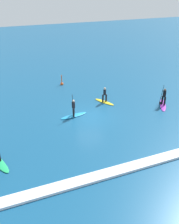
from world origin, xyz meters
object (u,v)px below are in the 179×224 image
object	(u,v)px
surfer_on_purple_board	(163,101)
marker_buoy	(62,83)
surfer_on_blue_board	(74,112)
surfer_on_yellow_board	(105,98)

from	to	relation	value
surfer_on_purple_board	marker_buoy	size ratio (longest dim) A/B	2.15
surfer_on_purple_board	surfer_on_blue_board	bearing A→B (deg)	116.09
surfer_on_purple_board	marker_buoy	world-z (taller)	surfer_on_purple_board
marker_buoy	surfer_on_blue_board	bearing A→B (deg)	-99.44
surfer_on_purple_board	surfer_on_yellow_board	bearing A→B (deg)	94.20
marker_buoy	surfer_on_purple_board	bearing A→B (deg)	-50.81
surfer_on_yellow_board	surfer_on_purple_board	world-z (taller)	surfer_on_purple_board
surfer_on_blue_board	surfer_on_purple_board	bearing A→B (deg)	163.76
surfer_on_blue_board	marker_buoy	world-z (taller)	surfer_on_blue_board
surfer_on_purple_board	marker_buoy	xyz separation A→B (m)	(-8.06, 9.88, -0.31)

